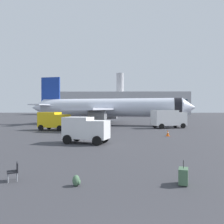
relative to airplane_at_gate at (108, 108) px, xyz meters
name	(u,v)px	position (x,y,z in m)	size (l,w,h in m)	color
airplane_at_gate	(108,108)	(0.00, 0.00, 0.00)	(35.59, 32.32, 10.50)	silver
service_truck	(54,120)	(-8.28, -11.97, -2.05)	(5.23, 3.63, 2.90)	yellow
fuel_truck	(168,118)	(11.01, -7.62, -1.88)	(6.45, 4.16, 3.20)	white
cargo_van	(86,129)	(-1.33, -25.62, -2.21)	(4.79, 3.36, 2.60)	white
safety_cone_near	(99,123)	(-2.09, 2.14, -3.35)	(0.44, 0.44, 0.63)	#F2590C
safety_cone_mid	(168,133)	(8.15, -19.63, -3.26)	(0.44, 0.44, 0.80)	#F2590C
rolling_suitcase	(183,176)	(4.71, -37.73, -3.27)	(0.59, 0.74, 1.10)	#476B4C
traveller_backpack	(76,181)	(-0.07, -37.98, -3.42)	(0.36, 0.40, 0.48)	#476B4C
gate_chair	(14,170)	(-3.14, -37.33, -3.16)	(0.65, 0.65, 0.86)	black
terminal_building	(116,103)	(1.88, 90.73, 3.10)	(84.37, 21.52, 25.26)	#B2B2B7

